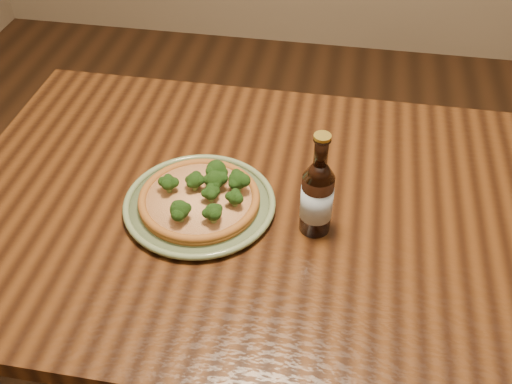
% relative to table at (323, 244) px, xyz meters
% --- Properties ---
extents(table, '(1.60, 0.90, 0.75)m').
position_rel_table_xyz_m(table, '(0.00, 0.00, 0.00)').
color(table, '#3F210D').
rests_on(table, ground).
extents(plate, '(0.32, 0.32, 0.02)m').
position_rel_table_xyz_m(plate, '(-0.26, -0.03, 0.10)').
color(plate, '#677853').
rests_on(plate, table).
extents(pizza, '(0.25, 0.25, 0.07)m').
position_rel_table_xyz_m(pizza, '(-0.26, -0.03, 0.12)').
color(pizza, brown).
rests_on(pizza, plate).
extents(beer_bottle, '(0.06, 0.06, 0.23)m').
position_rel_table_xyz_m(beer_bottle, '(-0.02, -0.05, 0.18)').
color(beer_bottle, black).
rests_on(beer_bottle, table).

